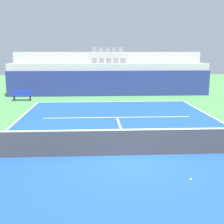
{
  "coord_description": "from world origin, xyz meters",
  "views": [
    {
      "loc": [
        -1.23,
        -10.2,
        3.63
      ],
      "look_at": [
        -0.53,
        2.0,
        1.2
      ],
      "focal_mm": 48.19,
      "sensor_mm": 36.0,
      "label": 1
    }
  ],
  "objects": [
    {
      "name": "ground_plane",
      "position": [
        0.0,
        0.0,
        0.0
      ],
      "size": [
        80.0,
        80.0,
        0.0
      ],
      "primitive_type": "plane",
      "color": "#4C8C4C"
    },
    {
      "name": "court_surface",
      "position": [
        0.0,
        0.0,
        0.01
      ],
      "size": [
        11.0,
        24.0,
        0.01
      ],
      "primitive_type": "cube",
      "color": "#1E4C99",
      "rests_on": "ground_plane"
    },
    {
      "name": "baseline_far",
      "position": [
        0.0,
        11.95,
        0.01
      ],
      "size": [
        11.0,
        0.1,
        0.0
      ],
      "primitive_type": "cube",
      "color": "white",
      "rests_on": "court_surface"
    },
    {
      "name": "service_line_far",
      "position": [
        0.0,
        6.4,
        0.01
      ],
      "size": [
        8.26,
        0.1,
        0.0
      ],
      "primitive_type": "cube",
      "color": "white",
      "rests_on": "court_surface"
    },
    {
      "name": "centre_service_line",
      "position": [
        0.0,
        3.2,
        0.01
      ],
      "size": [
        0.1,
        6.4,
        0.0
      ],
      "primitive_type": "cube",
      "color": "white",
      "rests_on": "court_surface"
    },
    {
      "name": "back_wall",
      "position": [
        0.0,
        15.04,
        1.06
      ],
      "size": [
        17.09,
        0.3,
        2.12
      ],
      "primitive_type": "cube",
      "color": "navy",
      "rests_on": "ground_plane"
    },
    {
      "name": "stands_tier_lower",
      "position": [
        0.0,
        16.39,
        1.36
      ],
      "size": [
        17.09,
        2.4,
        2.71
      ],
      "primitive_type": "cube",
      "color": "#9E9E99",
      "rests_on": "ground_plane"
    },
    {
      "name": "stands_tier_upper",
      "position": [
        0.0,
        18.79,
        1.84
      ],
      "size": [
        17.09,
        2.4,
        3.68
      ],
      "primitive_type": "cube",
      "color": "#9E9E99",
      "rests_on": "ground_plane"
    },
    {
      "name": "seating_row_lower",
      "position": [
        -0.0,
        16.49,
        2.84
      ],
      "size": [
        2.97,
        0.44,
        0.44
      ],
      "color": "slate",
      "rests_on": "stands_tier_lower"
    },
    {
      "name": "seating_row_upper",
      "position": [
        -0.0,
        18.89,
        3.8
      ],
      "size": [
        2.97,
        0.44,
        0.44
      ],
      "color": "slate",
      "rests_on": "stands_tier_upper"
    },
    {
      "name": "tennis_net",
      "position": [
        0.0,
        0.0,
        0.51
      ],
      "size": [
        11.08,
        0.08,
        1.07
      ],
      "color": "black",
      "rests_on": "court_surface"
    },
    {
      "name": "player_bench",
      "position": [
        -6.79,
        12.88,
        0.51
      ],
      "size": [
        1.5,
        0.4,
        0.85
      ],
      "color": "navy",
      "rests_on": "ground_plane"
    },
    {
      "name": "tennis_ball_0",
      "position": [
        1.48,
        -2.27,
        0.04
      ],
      "size": [
        0.07,
        0.07,
        0.07
      ],
      "primitive_type": "sphere",
      "color": "#CCE033",
      "rests_on": "court_surface"
    }
  ]
}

